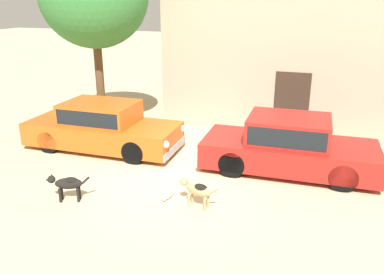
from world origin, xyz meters
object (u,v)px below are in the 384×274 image
object	(u,v)px
parked_sedan_nearest	(102,126)
stray_dog_tan	(197,189)
stray_cat	(168,195)
stray_dog_spotted	(67,183)
parked_sedan_second	(289,145)

from	to	relation	value
parked_sedan_nearest	stray_dog_tan	distance (m)	4.52
stray_dog_tan	stray_cat	xyz separation A→B (m)	(-0.74, 0.19, -0.36)
parked_sedan_nearest	stray_dog_spotted	size ratio (longest dim) A/B	5.01
parked_sedan_nearest	parked_sedan_second	world-z (taller)	parked_sedan_second
stray_dog_tan	stray_cat	bearing A→B (deg)	-2.07
parked_sedan_second	stray_cat	size ratio (longest dim) A/B	7.11
parked_sedan_second	stray_dog_spotted	world-z (taller)	parked_sedan_second
stray_dog_spotted	stray_cat	size ratio (longest dim) A/B	1.45
stray_dog_tan	stray_cat	world-z (taller)	stray_dog_tan
stray_dog_spotted	stray_dog_tan	distance (m)	2.89
parked_sedan_nearest	stray_dog_tan	world-z (taller)	parked_sedan_nearest
parked_sedan_nearest	stray_cat	bearing A→B (deg)	-38.23
stray_dog_tan	parked_sedan_nearest	bearing A→B (deg)	-21.24
stray_dog_spotted	parked_sedan_nearest	bearing A→B (deg)	-94.02
parked_sedan_nearest	stray_cat	xyz separation A→B (m)	(3.01, -2.30, -0.63)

